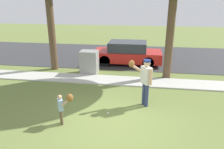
{
  "coord_description": "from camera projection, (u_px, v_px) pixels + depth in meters",
  "views": [
    {
      "loc": [
        0.83,
        -5.79,
        3.64
      ],
      "look_at": [
        -0.31,
        1.67,
        1.0
      ],
      "focal_mm": 34.02,
      "sensor_mm": 36.0,
      "label": 1
    }
  ],
  "objects": [
    {
      "name": "sidewalk_strip",
      "position": [
        124.0,
        81.0,
        10.08
      ],
      "size": [
        36.0,
        1.2,
        0.06
      ],
      "primitive_type": "cube",
      "color": "beige",
      "rests_on": "ground"
    },
    {
      "name": "road_surface",
      "position": [
        131.0,
        56.0,
        14.75
      ],
      "size": [
        36.0,
        6.8,
        0.02
      ],
      "primitive_type": "cube",
      "color": "#38383A",
      "rests_on": "ground"
    },
    {
      "name": "parked_hatchback_red",
      "position": [
        127.0,
        53.0,
        12.72
      ],
      "size": [
        4.0,
        1.75,
        1.33
      ],
      "color": "red",
      "rests_on": "road_surface"
    },
    {
      "name": "person_child",
      "position": [
        63.0,
        105.0,
        6.39
      ],
      "size": [
        0.55,
        0.3,
        1.03
      ],
      "rotation": [
        0.0,
        0.0,
        0.58
      ],
      "color": "brown",
      "rests_on": "ground"
    },
    {
      "name": "person_adult",
      "position": [
        145.0,
        78.0,
        7.44
      ],
      "size": [
        0.87,
        0.53,
        1.73
      ],
      "rotation": [
        0.0,
        0.0,
        -2.57
      ],
      "color": "navy",
      "rests_on": "ground"
    },
    {
      "name": "baseball",
      "position": [
        108.0,
        113.0,
        7.17
      ],
      "size": [
        0.07,
        0.07,
        0.07
      ],
      "primitive_type": "sphere",
      "color": "white",
      "rests_on": "ground"
    },
    {
      "name": "ground_plane",
      "position": [
        124.0,
        82.0,
        9.99
      ],
      "size": [
        48.0,
        48.0,
        0.0
      ],
      "primitive_type": "plane",
      "color": "olive"
    },
    {
      "name": "utility_cabinet",
      "position": [
        89.0,
        62.0,
        11.04
      ],
      "size": [
        0.89,
        0.71,
        1.2
      ],
      "primitive_type": "cube",
      "color": "gray",
      "rests_on": "ground"
    }
  ]
}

